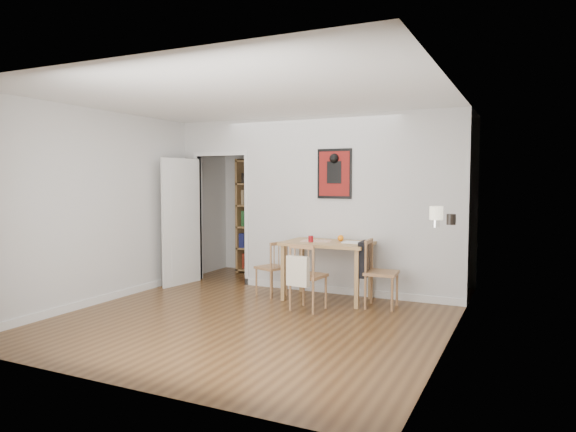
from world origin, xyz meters
The scene contains 15 objects.
ground centered at (0.00, 0.00, 0.00)m, with size 5.20×5.20×0.00m, color brown.
room_shell centered at (0.10, 1.34, 1.30)m, with size 5.20×5.20×5.20m.
dining_table centered at (0.45, 0.94, 0.71)m, with size 1.18×0.75×0.81m.
chair_left centered at (-0.36, 0.83, 0.40)m, with size 0.51×0.51×0.80m.
chair_right centered at (1.23, 0.82, 0.46)m, with size 0.53×0.47×0.89m.
chair_front centered at (0.43, 0.29, 0.44)m, with size 0.48×0.53×0.86m.
bookshelf centered at (-1.38, 2.38, 1.01)m, with size 0.86×0.34×2.04m.
fireplace centered at (2.16, 0.25, 0.62)m, with size 0.45×1.25×1.16m.
red_glass centered at (0.25, 0.81, 0.85)m, with size 0.07×0.07×0.09m, color maroon.
orange_fruit centered at (0.59, 1.09, 0.85)m, with size 0.09×0.09×0.09m, color orange.
placemat centered at (0.27, 0.96, 0.81)m, with size 0.41×0.31×0.00m, color beige.
notebook centered at (0.83, 0.98, 0.82)m, with size 0.31×0.23×0.02m, color white.
mantel_lamp centered at (2.08, -0.10, 1.30)m, with size 0.14×0.14×0.22m.
ceramic_jar_a centered at (2.17, 0.30, 1.22)m, with size 0.10×0.10×0.12m, color black.
ceramic_jar_b centered at (2.15, 0.59, 1.21)m, with size 0.08×0.08×0.10m, color black.
Camera 1 is at (2.98, -5.64, 1.66)m, focal length 32.00 mm.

